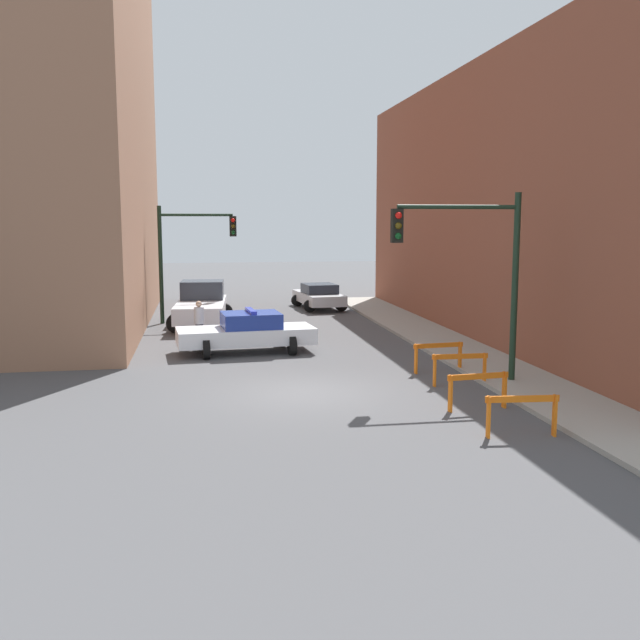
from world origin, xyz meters
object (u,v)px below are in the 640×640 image
(pedestrian_crossing, at_px, (199,323))
(barrier_mid, at_px, (478,385))
(white_truck, at_px, (202,305))
(traffic_light_near, at_px, (476,259))
(barrier_corner, at_px, (438,352))
(parked_car_near, at_px, (319,296))
(police_car, at_px, (247,332))
(barrier_back, at_px, (460,364))
(traffic_light_far, at_px, (186,247))
(barrier_front, at_px, (522,409))

(pedestrian_crossing, relative_size, barrier_mid, 1.04)
(white_truck, xyz_separation_m, barrier_mid, (6.53, -15.24, -0.29))
(traffic_light_near, bearing_deg, barrier_corner, 102.29)
(parked_car_near, bearing_deg, pedestrian_crossing, -126.76)
(police_car, xyz_separation_m, barrier_back, (5.49, -5.99, -0.11))
(parked_car_near, relative_size, barrier_back, 2.79)
(traffic_light_far, relative_size, white_truck, 0.94)
(barrier_corner, bearing_deg, barrier_front, -93.41)
(barrier_front, relative_size, barrier_corner, 1.00)
(traffic_light_near, xyz_separation_m, white_truck, (-7.39, 12.73, -2.62))
(traffic_light_near, relative_size, police_car, 1.07)
(traffic_light_far, xyz_separation_m, barrier_mid, (7.18, -16.24, -2.78))
(parked_car_near, bearing_deg, traffic_light_near, -91.42)
(traffic_light_near, distance_m, barrier_mid, 3.94)
(traffic_light_near, relative_size, traffic_light_far, 1.00)
(parked_car_near, bearing_deg, traffic_light_far, -154.14)
(traffic_light_near, distance_m, barrier_corner, 3.43)
(parked_car_near, xyz_separation_m, barrier_front, (0.58, -22.58, -0.06))
(traffic_light_near, bearing_deg, white_truck, 120.13)
(traffic_light_near, bearing_deg, traffic_light_far, 120.33)
(barrier_mid, relative_size, barrier_corner, 1.00)
(traffic_light_near, xyz_separation_m, barrier_corner, (-0.39, 1.77, -2.91))
(barrier_mid, bearing_deg, police_car, 120.50)
(barrier_corner, bearing_deg, traffic_light_far, 122.61)
(traffic_light_near, relative_size, barrier_front, 3.25)
(barrier_mid, bearing_deg, white_truck, 113.21)
(parked_car_near, bearing_deg, barrier_corner, -92.31)
(parked_car_near, bearing_deg, white_truck, -145.53)
(parked_car_near, height_order, barrier_back, parked_car_near)
(traffic_light_far, distance_m, white_truck, 2.76)
(barrier_mid, xyz_separation_m, barrier_back, (0.48, 2.51, 0.00))
(white_truck, bearing_deg, barrier_front, -65.46)
(police_car, bearing_deg, white_truck, 7.63)
(pedestrian_crossing, relative_size, barrier_front, 1.04)
(white_truck, xyz_separation_m, barrier_back, (7.02, -12.73, -0.29))
(traffic_light_near, distance_m, barrier_front, 5.62)
(traffic_light_near, height_order, barrier_corner, traffic_light_near)
(pedestrian_crossing, distance_m, barrier_back, 10.43)
(traffic_light_far, relative_size, barrier_front, 3.25)
(white_truck, relative_size, pedestrian_crossing, 3.33)
(parked_car_near, bearing_deg, police_car, -116.59)
(pedestrian_crossing, bearing_deg, traffic_light_far, 46.92)
(police_car, height_order, barrier_corner, police_car)
(white_truck, bearing_deg, barrier_corner, -53.60)
(pedestrian_crossing, distance_m, barrier_mid, 12.11)
(police_car, relative_size, barrier_corner, 3.03)
(barrier_mid, bearing_deg, barrier_back, 79.06)
(barrier_corner, bearing_deg, parked_car_near, 93.47)
(police_car, distance_m, pedestrian_crossing, 2.31)
(traffic_light_far, xyz_separation_m, white_truck, (0.64, -0.99, -2.49))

